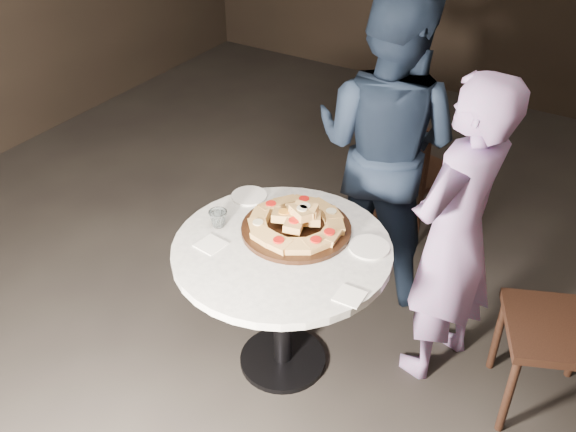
% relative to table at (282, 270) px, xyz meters
% --- Properties ---
extents(floor, '(7.00, 7.00, 0.00)m').
position_rel_table_xyz_m(floor, '(-0.00, 0.13, -0.59)').
color(floor, black).
rests_on(floor, ground).
extents(table, '(1.25, 1.25, 0.73)m').
position_rel_table_xyz_m(table, '(0.00, 0.00, 0.00)').
color(table, black).
rests_on(table, ground).
extents(serving_board, '(0.50, 0.50, 0.02)m').
position_rel_table_xyz_m(serving_board, '(-0.01, 0.13, 0.15)').
color(serving_board, black).
rests_on(serving_board, table).
extents(focaccia_pile, '(0.44, 0.44, 0.12)m').
position_rel_table_xyz_m(focaccia_pile, '(-0.00, 0.13, 0.19)').
color(focaccia_pile, tan).
rests_on(focaccia_pile, serving_board).
extents(plate_left, '(0.21, 0.21, 0.01)m').
position_rel_table_xyz_m(plate_left, '(-0.35, 0.25, 0.14)').
color(plate_left, white).
rests_on(plate_left, table).
extents(plate_right, '(0.22, 0.22, 0.01)m').
position_rel_table_xyz_m(plate_right, '(0.33, 0.19, 0.14)').
color(plate_right, white).
rests_on(plate_right, table).
extents(water_glass, '(0.11, 0.11, 0.08)m').
position_rel_table_xyz_m(water_glass, '(-0.33, -0.02, 0.18)').
color(water_glass, silver).
rests_on(water_glass, table).
extents(napkin_near, '(0.13, 0.13, 0.01)m').
position_rel_table_xyz_m(napkin_near, '(-0.27, -0.16, 0.14)').
color(napkin_near, white).
rests_on(napkin_near, table).
extents(napkin_far, '(0.11, 0.11, 0.01)m').
position_rel_table_xyz_m(napkin_far, '(0.40, -0.14, 0.14)').
color(napkin_far, white).
rests_on(napkin_far, table).
extents(chair_far, '(0.47, 0.49, 0.82)m').
position_rel_table_xyz_m(chair_far, '(0.06, 1.37, -0.12)').
color(chair_far, black).
rests_on(chair_far, ground).
extents(diner_navy, '(0.83, 0.65, 1.68)m').
position_rel_table_xyz_m(diner_navy, '(0.08, 0.89, 0.25)').
color(diner_navy, '#141E30').
rests_on(diner_navy, ground).
extents(diner_teal, '(0.50, 0.64, 1.53)m').
position_rel_table_xyz_m(diner_teal, '(0.63, 0.42, 0.17)').
color(diner_teal, '#866EA9').
rests_on(diner_teal, ground).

